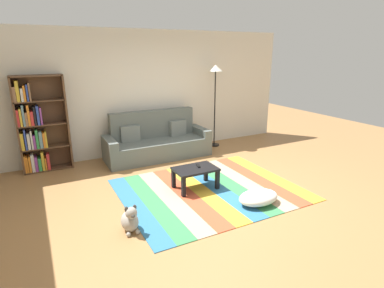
# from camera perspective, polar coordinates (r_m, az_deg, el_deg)

# --- Properties ---
(ground_plane) EXTENTS (14.00, 14.00, 0.00)m
(ground_plane) POSITION_cam_1_polar(r_m,az_deg,el_deg) (5.23, 3.09, -8.60)
(ground_plane) COLOR #9E7042
(back_wall) EXTENTS (6.80, 0.10, 2.70)m
(back_wall) POSITION_cam_1_polar(r_m,az_deg,el_deg) (7.09, -7.41, 9.48)
(back_wall) COLOR silver
(back_wall) RESTS_ON ground_plane
(rug) EXTENTS (2.87, 2.36, 0.01)m
(rug) POSITION_cam_1_polar(r_m,az_deg,el_deg) (5.25, 3.24, -8.43)
(rug) COLOR teal
(rug) RESTS_ON ground_plane
(couch) EXTENTS (2.26, 0.80, 1.00)m
(couch) POSITION_cam_1_polar(r_m,az_deg,el_deg) (6.77, -6.54, 0.37)
(couch) COLOR #59605B
(couch) RESTS_ON ground_plane
(bookshelf) EXTENTS (0.90, 0.28, 1.83)m
(bookshelf) POSITION_cam_1_polar(r_m,az_deg,el_deg) (6.50, -26.85, 2.64)
(bookshelf) COLOR brown
(bookshelf) RESTS_ON ground_plane
(coffee_table) EXTENTS (0.71, 0.47, 0.36)m
(coffee_table) POSITION_cam_1_polar(r_m,az_deg,el_deg) (5.17, 0.63, -5.19)
(coffee_table) COLOR black
(coffee_table) RESTS_ON rug
(pouf) EXTENTS (0.66, 0.42, 0.21)m
(pouf) POSITION_cam_1_polar(r_m,az_deg,el_deg) (4.84, 12.22, -9.67)
(pouf) COLOR white
(pouf) RESTS_ON rug
(dog) EXTENTS (0.22, 0.35, 0.40)m
(dog) POSITION_cam_1_polar(r_m,az_deg,el_deg) (4.15, -11.43, -13.66)
(dog) COLOR #9E998E
(dog) RESTS_ON ground_plane
(standing_lamp) EXTENTS (0.32, 0.32, 1.94)m
(standing_lamp) POSITION_cam_1_polar(r_m,az_deg,el_deg) (7.34, 4.36, 11.93)
(standing_lamp) COLOR black
(standing_lamp) RESTS_ON ground_plane
(tv_remote) EXTENTS (0.08, 0.16, 0.02)m
(tv_remote) POSITION_cam_1_polar(r_m,az_deg,el_deg) (5.22, 1.17, -4.03)
(tv_remote) COLOR black
(tv_remote) RESTS_ON coffee_table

